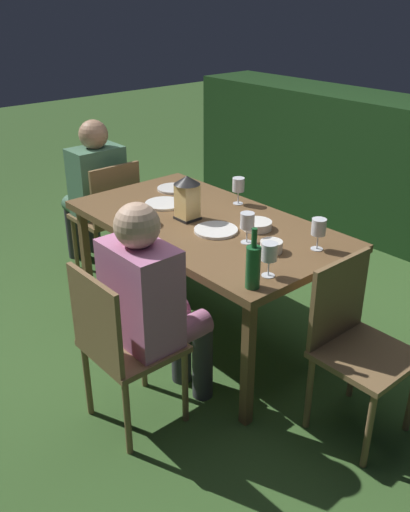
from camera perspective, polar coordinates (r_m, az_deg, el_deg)
name	(u,v)px	position (r m, az deg, el deg)	size (l,w,h in m)	color
ground_plane	(205,330)	(3.61, 0.00, -7.61)	(16.00, 16.00, 0.00)	#385B28
dining_table	(205,230)	(3.27, 0.00, 2.67)	(1.67, 0.92, 0.76)	brown
chair_head_near	(109,213)	(4.18, -9.79, 4.36)	(0.40, 0.42, 0.87)	brown
person_in_green	(94,187)	(4.29, -11.33, 6.96)	(0.48, 0.38, 1.15)	#4C7A5B
chair_head_far	(355,340)	(2.75, 15.10, -8.34)	(0.40, 0.42, 0.87)	brown
chair_side_left_b	(120,343)	(2.67, -8.70, -8.77)	(0.42, 0.40, 0.87)	brown
person_in_pink	(153,301)	(2.68, -5.40, -4.60)	(0.38, 0.47, 1.15)	#C675A3
lantern_centerpiece	(187,195)	(3.23, -1.84, 6.23)	(0.15, 0.15, 0.27)	black
green_bottle_on_table	(253,266)	(2.49, 4.95, -1.00)	(0.07, 0.07, 0.29)	#1E5B2D
wine_glass_a	(238,186)	(3.49, 3.45, 7.18)	(0.08, 0.08, 0.17)	silver
wine_glass_b	(319,228)	(2.91, 11.57, 2.78)	(0.08, 0.08, 0.17)	silver
wine_glass_c	(269,253)	(2.59, 6.61, 0.26)	(0.08, 0.08, 0.17)	silver
wine_glass_d	(247,222)	(2.93, 4.36, 3.47)	(0.08, 0.08, 0.17)	silver
plate_a	(216,230)	(3.11, 1.12, 2.67)	(0.25, 0.25, 0.01)	white
plate_b	(164,204)	(3.51, -4.24, 5.37)	(0.24, 0.24, 0.01)	white
plate_c	(173,189)	(3.78, -3.30, 6.92)	(0.21, 0.21, 0.01)	silver
bowl_olives	(257,225)	(3.15, 5.35, 3.21)	(0.17, 0.17, 0.05)	silver
bowl_bread	(143,221)	(3.21, -6.40, 3.63)	(0.16, 0.16, 0.05)	#BCAD8E
bowl_salad	(271,246)	(2.88, 6.81, 1.03)	(0.12, 0.12, 0.06)	silver
hedge_backdrop	(406,175)	(4.95, 19.90, 7.85)	(4.43, 0.64, 1.17)	#193816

